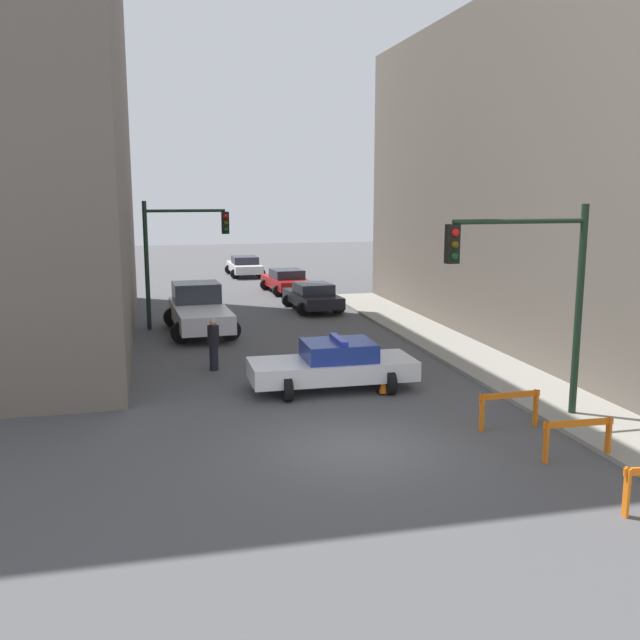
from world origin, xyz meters
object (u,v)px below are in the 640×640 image
Objects in this scene: barrier_back at (509,404)px; traffic_cone at (384,383)px; traffic_light_near at (538,280)px; police_car at (334,365)px; parked_car_far at (245,266)px; white_truck at (199,310)px; traffic_light_far at (174,246)px; barrier_mid at (578,433)px; parked_car_near at (313,296)px; pedestrian_crossing at (214,344)px; parked_car_mid at (286,281)px.

barrier_back reaches higher than traffic_cone.
traffic_light_near is 1.10× the size of police_car.
police_car is 27.58m from parked_car_far.
police_car is 0.86× the size of white_truck.
traffic_light_far reaches higher than barrier_mid.
traffic_light_near is at bearing -88.79° from parked_car_near.
white_truck is 3.31× the size of pedestrian_crossing.
parked_car_mid is at bearing -82.90° from parked_car_far.
parked_car_far is 28.31m from traffic_cone.
parked_car_mid is at bearing 58.38° from white_truck.
police_car reaches higher than traffic_cone.
traffic_light_far is 7.80m from pedestrian_crossing.
white_truck is 11.43m from parked_car_mid.
police_car is at bearing 149.14° from traffic_cone.
traffic_light_far is 3.13× the size of pedestrian_crossing.
parked_car_mid is at bearing 86.93° from traffic_cone.
barrier_back is (2.11, -31.83, -0.06)m from parked_car_far.
white_truck reaches higher than barrier_back.
traffic_light_near reaches higher than traffic_cone.
pedestrian_crossing is 1.04× the size of barrier_mid.
parked_car_near is at bearing -10.10° from police_car.
white_truck is 17.19m from barrier_mid.
traffic_cone is at bearing 112.40° from barrier_mid.
barrier_back is at bearing -153.32° from traffic_light_near.
barrier_back is at bearing 100.23° from barrier_mid.
police_car is at bearing -74.42° from white_truck.
parked_car_near is 6.04m from parked_car_mid.
traffic_light_far is at bearing 114.36° from barrier_mid.
traffic_light_far is at bearing -107.93° from parked_car_far.
barrier_back is (-0.81, -0.41, -2.91)m from traffic_light_near.
traffic_light_far is 7.60m from parked_car_near.
traffic_cone is (4.39, -3.79, -0.54)m from pedestrian_crossing.
traffic_light_far is at bearing -110.64° from pedestrian_crossing.
parked_car_near is 14.12m from traffic_cone.
parked_car_near reaches higher than barrier_mid.
barrier_mid is (2.50, -34.04, -0.06)m from parked_car_far.
police_car reaches higher than parked_car_near.
police_car is 1.07× the size of parked_car_near.
traffic_light_far is 11.33m from parked_car_mid.
traffic_light_near is at bearing 26.68° from barrier_back.
parked_car_mid is at bearing 94.17° from traffic_light_near.
parked_car_near and parked_car_mid have the same top height.
police_car is 4.36m from pedestrian_crossing.
barrier_mid is 2.44× the size of traffic_cone.
pedestrian_crossing is 9.69m from barrier_back.
parked_car_far is 24.89m from pedestrian_crossing.
traffic_light_near is at bearing -64.49° from white_truck.
parked_car_far is at bearing 95.30° from traffic_light_near.
parked_car_mid is 2.78× the size of barrier_mid.
traffic_cone is (4.39, -10.07, -0.59)m from white_truck.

